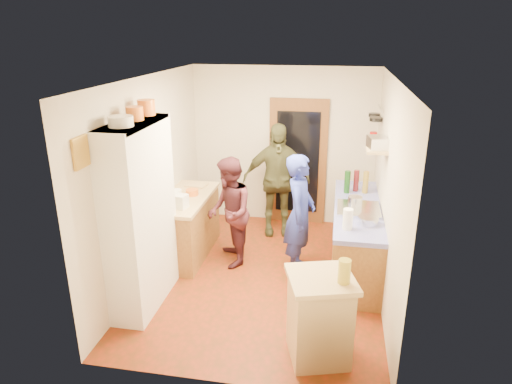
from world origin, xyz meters
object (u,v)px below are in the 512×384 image
(person_hob, at_px, (302,216))
(person_left, at_px, (231,211))
(island_base, at_px, (319,320))
(hutch_body, at_px, (141,217))
(right_counter_base, at_px, (355,239))
(person_back, at_px, (277,180))

(person_hob, distance_m, person_left, 0.99)
(island_base, height_order, person_left, person_left)
(island_base, relative_size, person_left, 0.56)
(hutch_body, relative_size, right_counter_base, 1.00)
(person_hob, height_order, person_back, person_back)
(right_counter_base, distance_m, person_back, 1.61)
(right_counter_base, xyz_separation_m, person_back, (-1.22, 0.94, 0.48))
(island_base, distance_m, person_hob, 1.76)
(right_counter_base, xyz_separation_m, island_base, (-0.40, -1.96, 0.01))
(hutch_body, xyz_separation_m, person_hob, (1.77, 1.03, -0.28))
(island_base, xyz_separation_m, person_left, (-1.31, 1.80, 0.34))
(right_counter_base, relative_size, person_hob, 1.34)
(hutch_body, bearing_deg, person_left, 55.37)
(hutch_body, relative_size, island_base, 2.56)
(hutch_body, distance_m, person_left, 1.43)
(island_base, bearing_deg, right_counter_base, 78.50)
(person_left, distance_m, person_back, 1.21)
(person_hob, height_order, person_left, person_hob)
(hutch_body, xyz_separation_m, right_counter_base, (2.50, 1.30, -0.68))
(person_hob, xyz_separation_m, person_back, (-0.49, 1.21, 0.08))
(hutch_body, bearing_deg, right_counter_base, 27.47)
(person_left, height_order, person_back, person_back)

